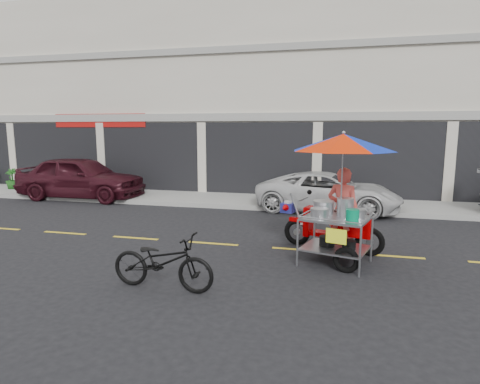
% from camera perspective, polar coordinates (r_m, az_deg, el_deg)
% --- Properties ---
extents(ground, '(90.00, 90.00, 0.00)m').
position_cam_1_polar(ground, '(9.08, 8.39, -8.12)').
color(ground, black).
extents(sidewalk, '(45.00, 3.00, 0.15)m').
position_cam_1_polar(sidewalk, '(14.40, 10.52, -1.49)').
color(sidewalk, gray).
rests_on(sidewalk, ground).
extents(shophouse_block, '(36.00, 8.11, 10.40)m').
position_cam_1_polar(shophouse_block, '(19.41, 20.38, 13.11)').
color(shophouse_block, beige).
rests_on(shophouse_block, ground).
extents(centerline, '(42.00, 0.10, 0.01)m').
position_cam_1_polar(centerline, '(9.08, 8.40, -8.10)').
color(centerline, gold).
rests_on(centerline, ground).
extents(maroon_sedan, '(4.84, 2.00, 1.64)m').
position_cam_1_polar(maroon_sedan, '(16.42, -21.70, 1.93)').
color(maroon_sedan, '#340D16').
rests_on(maroon_sedan, ground).
extents(white_pickup, '(4.76, 2.56, 1.27)m').
position_cam_1_polar(white_pickup, '(13.28, 12.44, 0.01)').
color(white_pickup, silver).
rests_on(white_pickup, ground).
extents(plant_short, '(0.59, 0.59, 0.85)m').
position_cam_1_polar(plant_short, '(19.43, -29.71, 1.66)').
color(plant_short, '#1A5017').
rests_on(plant_short, sidewalk).
extents(near_bicycle, '(1.84, 0.72, 0.95)m').
position_cam_1_polar(near_bicycle, '(6.87, -10.95, -9.69)').
color(near_bicycle, black).
rests_on(near_bicycle, ground).
extents(food_vendor_rig, '(2.59, 2.56, 2.63)m').
position_cam_1_polar(food_vendor_rig, '(8.30, 14.15, 1.73)').
color(food_vendor_rig, black).
rests_on(food_vendor_rig, ground).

